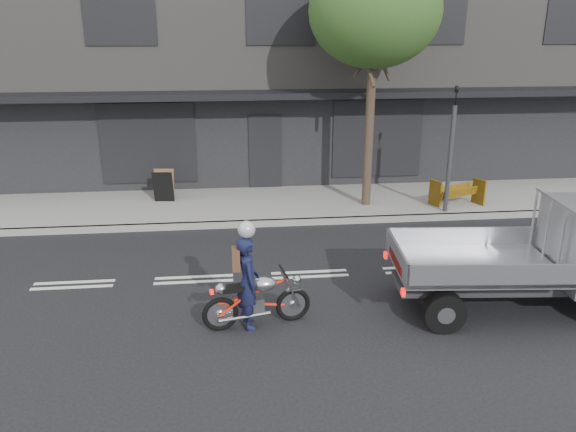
# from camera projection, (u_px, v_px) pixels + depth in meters

# --- Properties ---
(ground) EXTENTS (80.00, 80.00, 0.00)m
(ground) POSITION_uv_depth(u_px,v_px,m) (310.00, 274.00, 11.74)
(ground) COLOR black
(ground) RESTS_ON ground
(sidewalk) EXTENTS (32.00, 3.20, 0.15)m
(sidewalk) POSITION_uv_depth(u_px,v_px,m) (287.00, 204.00, 16.14)
(sidewalk) COLOR gray
(sidewalk) RESTS_ON ground
(kerb) EXTENTS (32.00, 0.20, 0.15)m
(kerb) POSITION_uv_depth(u_px,v_px,m) (293.00, 222.00, 14.64)
(kerb) COLOR gray
(kerb) RESTS_ON ground
(building_main) EXTENTS (26.00, 10.00, 8.00)m
(building_main) POSITION_uv_depth(u_px,v_px,m) (269.00, 52.00, 21.09)
(building_main) COLOR slate
(building_main) RESTS_ON ground
(street_tree) EXTENTS (3.40, 3.40, 6.74)m
(street_tree) POSITION_uv_depth(u_px,v_px,m) (375.00, 12.00, 14.22)
(street_tree) COLOR #382B21
(street_tree) RESTS_ON ground
(traffic_light_pole) EXTENTS (0.12, 0.12, 3.50)m
(traffic_light_pole) POSITION_uv_depth(u_px,v_px,m) (450.00, 157.00, 14.78)
(traffic_light_pole) COLOR #2D2D30
(traffic_light_pole) RESTS_ON ground
(motorcycle) EXTENTS (1.90, 0.56, 0.98)m
(motorcycle) POSITION_uv_depth(u_px,v_px,m) (257.00, 298.00, 9.62)
(motorcycle) COLOR black
(motorcycle) RESTS_ON ground
(rider) EXTENTS (0.49, 0.66, 1.64)m
(rider) POSITION_uv_depth(u_px,v_px,m) (248.00, 282.00, 9.50)
(rider) COLOR #131736
(rider) RESTS_ON ground
(construction_barrier) EXTENTS (1.46, 1.04, 0.76)m
(construction_barrier) POSITION_uv_depth(u_px,v_px,m) (460.00, 194.00, 15.51)
(construction_barrier) COLOR orange
(construction_barrier) RESTS_ON sidewalk
(sandwich_board) EXTENTS (0.60, 0.43, 0.90)m
(sandwich_board) POSITION_uv_depth(u_px,v_px,m) (163.00, 187.00, 15.92)
(sandwich_board) COLOR black
(sandwich_board) RESTS_ON sidewalk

